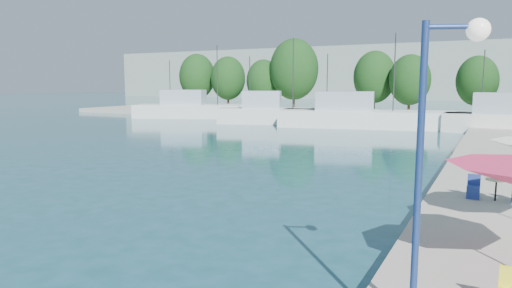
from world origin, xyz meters
The scene contains 14 objects.
quay_far centered at (-8.00, 67.00, 0.30)m, with size 90.00×16.00×0.60m, color #A7A497.
hill_west centered at (-30.00, 160.00, 8.00)m, with size 180.00×40.00×16.00m, color gray.
trawler_01 centered at (-27.75, 57.63, 1.07)m, with size 19.16×11.82×10.20m.
trawler_02 centered at (-14.50, 54.05, 1.07)m, with size 14.82×8.53×10.20m.
trawler_03 centered at (-3.87, 54.17, 1.07)m, with size 20.37×9.21×10.20m.
tree_01 centered at (-38.01, 71.58, 5.89)m, with size 6.19×6.19×9.16m.
tree_02 centered at (-31.76, 71.57, 5.53)m, with size 5.78×5.78×8.55m.
tree_03 centered at (-23.55, 68.42, 5.05)m, with size 5.21×5.21×7.71m.
tree_04 centered at (-18.60, 68.62, 6.74)m, with size 7.18×7.18×10.63m.
tree_05 centered at (-7.10, 70.10, 5.55)m, with size 5.80×5.80×8.58m.
tree_06 centered at (-2.04, 68.14, 5.12)m, with size 5.29×5.29×7.83m.
tree_07 centered at (5.75, 71.18, 5.00)m, with size 5.15×5.15×7.62m.
cafe_table_02 centered at (8.23, 23.30, 0.89)m, with size 1.82×0.70×0.76m.
street_lamp centered at (7.29, 13.67, 4.09)m, with size 0.98×0.55×5.03m.
Camera 1 is at (8.05, 5.83, 4.62)m, focal length 32.00 mm.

